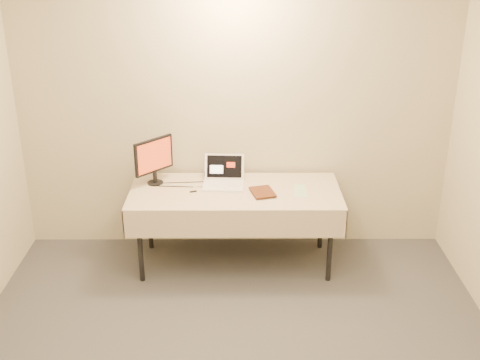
{
  "coord_description": "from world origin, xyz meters",
  "views": [
    {
      "loc": [
        0.03,
        -2.8,
        2.89
      ],
      "look_at": [
        0.04,
        1.99,
        0.86
      ],
      "focal_mm": 45.0,
      "sensor_mm": 36.0,
      "label": 1
    }
  ],
  "objects_px": {
    "monitor": "(154,158)",
    "book": "(252,181)",
    "table": "(235,197)",
    "laptop": "(224,178)"
  },
  "relations": [
    {
      "from": "laptop",
      "to": "monitor",
      "type": "relative_size",
      "value": 0.88
    },
    {
      "from": "laptop",
      "to": "book",
      "type": "relative_size",
      "value": 1.5
    },
    {
      "from": "monitor",
      "to": "book",
      "type": "distance_m",
      "value": 0.92
    },
    {
      "from": "table",
      "to": "laptop",
      "type": "bearing_deg",
      "value": 125.11
    },
    {
      "from": "table",
      "to": "book",
      "type": "xyz_separation_m",
      "value": [
        0.15,
        -0.09,
        0.19
      ]
    },
    {
      "from": "monitor",
      "to": "table",
      "type": "bearing_deg",
      "value": -58.96
    },
    {
      "from": "table",
      "to": "book",
      "type": "height_order",
      "value": "book"
    },
    {
      "from": "table",
      "to": "laptop",
      "type": "relative_size",
      "value": 4.95
    },
    {
      "from": "table",
      "to": "monitor",
      "type": "xyz_separation_m",
      "value": [
        -0.72,
        0.16,
        0.31
      ]
    },
    {
      "from": "table",
      "to": "monitor",
      "type": "bearing_deg",
      "value": 167.68
    }
  ]
}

